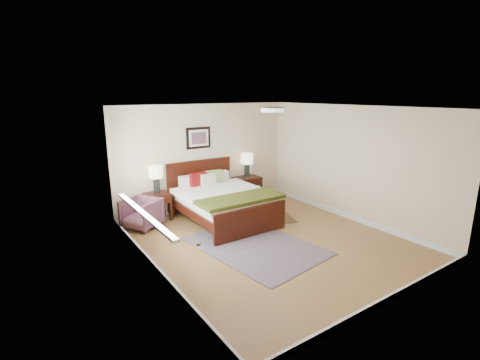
{
  "coord_description": "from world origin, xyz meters",
  "views": [
    {
      "loc": [
        -3.92,
        -4.81,
        2.75
      ],
      "look_at": [
        -0.15,
        0.79,
        1.05
      ],
      "focal_mm": 26.0,
      "sensor_mm": 36.0,
      "label": 1
    }
  ],
  "objects": [
    {
      "name": "lamp_left",
      "position": [
        -1.34,
        2.27,
        1.03
      ],
      "size": [
        0.31,
        0.31,
        0.61
      ],
      "color": "black",
      "rests_on": "nightstand_left"
    },
    {
      "name": "ceiling",
      "position": [
        0.0,
        0.0,
        2.5
      ],
      "size": [
        4.5,
        5.0,
        0.02
      ],
      "primitive_type": "cube",
      "color": "white",
      "rests_on": "back_wall"
    },
    {
      "name": "lamp_right",
      "position": [
        1.07,
        2.27,
        1.07
      ],
      "size": [
        0.31,
        0.31,
        0.61
      ],
      "color": "black",
      "rests_on": "nightstand_right"
    },
    {
      "name": "right_wall",
      "position": [
        2.25,
        0.0,
        1.25
      ],
      "size": [
        0.04,
        5.0,
        2.5
      ],
      "primitive_type": "cube",
      "color": "#CAB293",
      "rests_on": "ground"
    },
    {
      "name": "floor",
      "position": [
        0.0,
        0.0,
        0.0
      ],
      "size": [
        5.0,
        5.0,
        0.0
      ],
      "primitive_type": "plane",
      "color": "olive",
      "rests_on": "ground"
    },
    {
      "name": "nightstand_right",
      "position": [
        1.07,
        2.26,
        0.39
      ],
      "size": [
        0.65,
        0.49,
        0.65
      ],
      "color": "#360E08",
      "rests_on": "ground"
    },
    {
      "name": "bed",
      "position": [
        -0.19,
        1.42,
        0.54
      ],
      "size": [
        1.8,
        2.18,
        1.17
      ],
      "color": "#360E08",
      "rests_on": "ground"
    },
    {
      "name": "door",
      "position": [
        -2.23,
        -1.75,
        1.07
      ],
      "size": [
        0.06,
        1.0,
        2.18
      ],
      "color": "silver",
      "rests_on": "ground"
    },
    {
      "name": "wall_art",
      "position": [
        -0.19,
        2.47,
        1.72
      ],
      "size": [
        0.62,
        0.05,
        0.5
      ],
      "color": "black",
      "rests_on": "back_wall"
    },
    {
      "name": "ceil_fixture",
      "position": [
        0.0,
        0.0,
        2.47
      ],
      "size": [
        0.44,
        0.44,
        0.08
      ],
      "color": "white",
      "rests_on": "ceiling"
    },
    {
      "name": "rug_persian",
      "position": [
        -0.38,
        -0.06,
        0.01
      ],
      "size": [
        2.02,
        2.62,
        0.01
      ],
      "primitive_type": "cube",
      "rotation": [
        0.0,
        0.0,
        0.14
      ],
      "color": "#0D1242",
      "rests_on": "ground"
    },
    {
      "name": "window",
      "position": [
        -2.2,
        0.7,
        1.38
      ],
      "size": [
        0.11,
        2.72,
        1.32
      ],
      "color": "silver",
      "rests_on": "left_wall"
    },
    {
      "name": "rug_navy",
      "position": [
        0.9,
        1.15,
        0.01
      ],
      "size": [
        1.25,
        1.52,
        0.01
      ],
      "primitive_type": "cube",
      "rotation": [
        0.0,
        0.0,
        -0.33
      ],
      "color": "black",
      "rests_on": "ground"
    },
    {
      "name": "back_wall",
      "position": [
        0.0,
        2.5,
        1.25
      ],
      "size": [
        4.5,
        0.04,
        2.5
      ],
      "primitive_type": "cube",
      "color": "#CAB293",
      "rests_on": "ground"
    },
    {
      "name": "armchair",
      "position": [
        -1.8,
        2.0,
        0.31
      ],
      "size": [
        0.94,
        0.93,
        0.63
      ],
      "primitive_type": "imported",
      "rotation": [
        0.0,
        0.0,
        -1.01
      ],
      "color": "brown",
      "rests_on": "ground"
    },
    {
      "name": "nightstand_left",
      "position": [
        -1.34,
        2.25,
        0.48
      ],
      "size": [
        0.51,
        0.46,
        0.61
      ],
      "color": "#360E08",
      "rests_on": "ground"
    },
    {
      "name": "front_wall",
      "position": [
        0.0,
        -2.5,
        1.25
      ],
      "size": [
        4.5,
        0.04,
        2.5
      ],
      "primitive_type": "cube",
      "color": "#CAB293",
      "rests_on": "ground"
    },
    {
      "name": "left_wall",
      "position": [
        -2.25,
        0.0,
        1.25
      ],
      "size": [
        0.04,
        5.0,
        2.5
      ],
      "primitive_type": "cube",
      "color": "#CAB293",
      "rests_on": "ground"
    }
  ]
}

